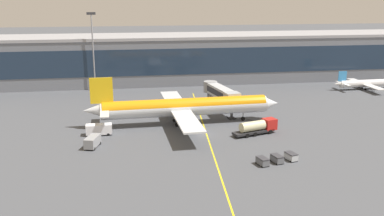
{
  "coord_description": "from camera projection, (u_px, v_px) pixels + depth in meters",
  "views": [
    {
      "loc": [
        -16.91,
        -92.36,
        31.02
      ],
      "look_at": [
        -1.26,
        6.78,
        4.5
      ],
      "focal_mm": 40.46,
      "sensor_mm": 36.0,
      "label": 1
    }
  ],
  "objects": [
    {
      "name": "commuter_jet_far",
      "position": [
        367.0,
        83.0,
        144.69
      ],
      "size": [
        24.01,
        18.97,
        6.49
      ],
      "color": "white",
      "rests_on": "ground_plane"
    },
    {
      "name": "crew_van",
      "position": [
        93.0,
        141.0,
        90.22
      ],
      "size": [
        3.43,
        5.39,
        2.3
      ],
      "color": "gray",
      "rests_on": "ground_plane"
    },
    {
      "name": "lavatory_truck",
      "position": [
        100.0,
        129.0,
        97.93
      ],
      "size": [
        5.87,
        2.48,
        2.5
      ],
      "color": "white",
      "rests_on": "ground_plane"
    },
    {
      "name": "apron_lead_in_line",
      "position": [
        206.0,
        131.0,
        100.77
      ],
      "size": [
        7.08,
        79.74,
        0.01
      ],
      "primitive_type": "cube",
      "rotation": [
        0.0,
        0.0,
        -0.08
      ],
      "color": "yellow",
      "rests_on": "ground_plane"
    },
    {
      "name": "apron_light_mast_0",
      "position": [
        93.0,
        46.0,
        139.7
      ],
      "size": [
        2.8,
        0.5,
        25.44
      ],
      "color": "gray",
      "rests_on": "ground_plane"
    },
    {
      "name": "jet_bridge",
      "position": [
        220.0,
        92.0,
        117.03
      ],
      "size": [
        6.66,
        18.51,
        6.98
      ],
      "color": "#B2B7BC",
      "rests_on": "ground_plane"
    },
    {
      "name": "baggage_cart_0",
      "position": [
        263.0,
        161.0,
        80.69
      ],
      "size": [
        2.17,
        2.95,
        1.48
      ],
      "color": "#595B60",
      "rests_on": "ground_plane"
    },
    {
      "name": "baggage_cart_2",
      "position": [
        291.0,
        156.0,
        83.14
      ],
      "size": [
        2.17,
        2.95,
        1.48
      ],
      "color": "#B2B7BC",
      "rests_on": "ground_plane"
    },
    {
      "name": "main_airliner",
      "position": [
        185.0,
        107.0,
        105.53
      ],
      "size": [
        48.55,
        38.59,
        12.29
      ],
      "color": "silver",
      "rests_on": "ground_plane"
    },
    {
      "name": "ground_plane",
      "position": [
        202.0,
        134.0,
        98.67
      ],
      "size": [
        700.0,
        700.0,
        0.0
      ],
      "primitive_type": "plane",
      "color": "#47494F"
    },
    {
      "name": "baggage_cart_1",
      "position": [
        277.0,
        159.0,
        81.91
      ],
      "size": [
        2.17,
        2.95,
        1.48
      ],
      "color": "#595B60",
      "rests_on": "ground_plane"
    },
    {
      "name": "terminal_building",
      "position": [
        208.0,
        57.0,
        158.81
      ],
      "size": [
        181.72,
        21.78,
        16.88
      ],
      "color": "slate",
      "rests_on": "ground_plane"
    },
    {
      "name": "fuel_tanker",
      "position": [
        258.0,
        127.0,
        98.38
      ],
      "size": [
        11.05,
        5.61,
        3.25
      ],
      "color": "#232326",
      "rests_on": "ground_plane"
    }
  ]
}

